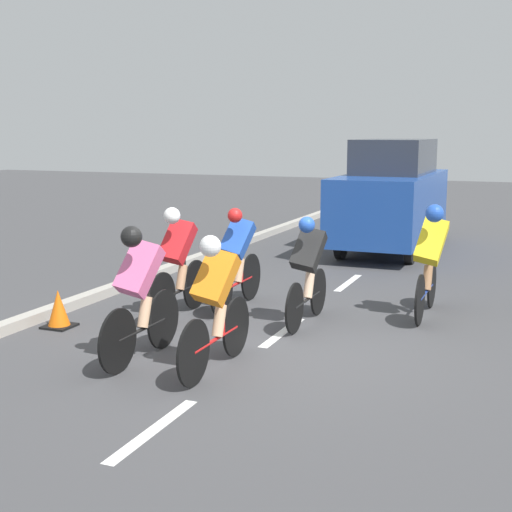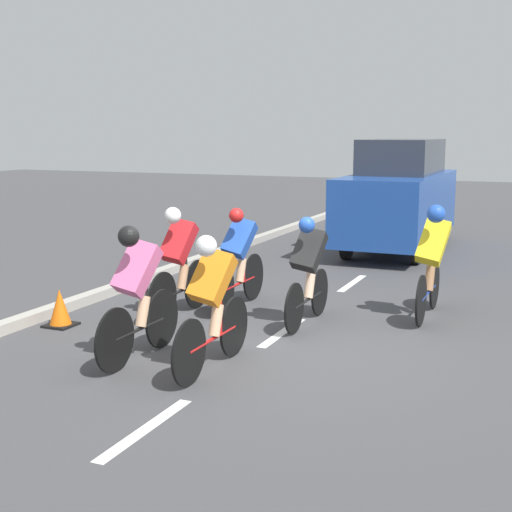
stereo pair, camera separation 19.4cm
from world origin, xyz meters
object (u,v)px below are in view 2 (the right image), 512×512
object	(u,v)px
cyclist_blue	(239,256)
support_car	(399,196)
traffic_cone	(60,308)
cyclist_yellow	(432,258)
cyclist_red	(179,260)
cyclist_orange	(212,300)
cyclist_black	(308,268)
cyclist_pink	(137,290)

from	to	relation	value
cyclist_blue	support_car	xyz separation A→B (m)	(-0.97, -5.89, 0.40)
traffic_cone	cyclist_yellow	bearing A→B (deg)	-152.18
traffic_cone	cyclist_red	bearing A→B (deg)	-140.35
cyclist_yellow	cyclist_orange	bearing A→B (deg)	61.26
cyclist_orange	cyclist_yellow	bearing A→B (deg)	-118.74
cyclist_yellow	support_car	size ratio (longest dim) A/B	0.37
cyclist_blue	cyclist_orange	bearing A→B (deg)	108.86
cyclist_black	cyclist_red	bearing A→B (deg)	9.96
cyclist_orange	cyclist_blue	world-z (taller)	cyclist_orange
cyclist_yellow	traffic_cone	xyz separation A→B (m)	(4.32, 2.28, -0.60)
cyclist_yellow	cyclist_red	bearing A→B (deg)	22.35
cyclist_orange	cyclist_black	size ratio (longest dim) A/B	1.05
cyclist_orange	support_car	xyz separation A→B (m)	(-0.09, -8.47, 0.38)
cyclist_red	cyclist_black	world-z (taller)	cyclist_red
cyclist_orange	support_car	bearing A→B (deg)	-90.63
cyclist_black	support_car	world-z (taller)	support_car
traffic_cone	cyclist_pink	bearing A→B (deg)	154.35
support_car	traffic_cone	bearing A→B (deg)	70.48
cyclist_red	cyclist_blue	xyz separation A→B (m)	(-0.53, -0.76, -0.04)
cyclist_pink	support_car	world-z (taller)	support_car
cyclist_red	cyclist_orange	world-z (taller)	cyclist_red
cyclist_red	cyclist_black	xyz separation A→B (m)	(-1.72, -0.30, -0.04)
cyclist_orange	support_car	size ratio (longest dim) A/B	0.38
cyclist_yellow	support_car	world-z (taller)	support_car
cyclist_orange	traffic_cone	bearing A→B (deg)	-17.41
cyclist_blue	traffic_cone	xyz separation A→B (m)	(1.74, 1.76, -0.52)
cyclist_yellow	cyclist_blue	distance (m)	2.63
cyclist_orange	cyclist_red	bearing A→B (deg)	-52.14
cyclist_blue	support_car	size ratio (longest dim) A/B	0.38
cyclist_orange	support_car	distance (m)	8.48
cyclist_red	cyclist_orange	xyz separation A→B (m)	(-1.41, 1.82, -0.02)
cyclist_red	cyclist_blue	world-z (taller)	cyclist_red
cyclist_pink	cyclist_orange	bearing A→B (deg)	-179.65
cyclist_blue	cyclist_pink	bearing A→B (deg)	89.63
cyclist_black	cyclist_blue	world-z (taller)	cyclist_blue
cyclist_pink	cyclist_orange	xyz separation A→B (m)	(-0.90, -0.01, -0.03)
cyclist_black	support_car	bearing A→B (deg)	-88.06
cyclist_pink	cyclist_blue	bearing A→B (deg)	-90.37
cyclist_red	traffic_cone	size ratio (longest dim) A/B	3.38
traffic_cone	cyclist_orange	bearing A→B (deg)	162.59
cyclist_red	traffic_cone	xyz separation A→B (m)	(1.20, 1.00, -0.56)
cyclist_yellow	cyclist_blue	size ratio (longest dim) A/B	0.98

